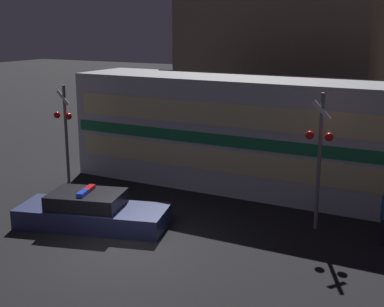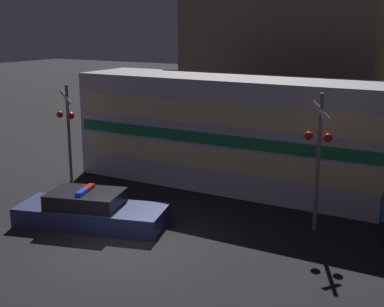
# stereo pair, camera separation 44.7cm
# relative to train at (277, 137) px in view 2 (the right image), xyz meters

# --- Properties ---
(ground_plane) EXTENTS (120.00, 120.00, 0.00)m
(ground_plane) POSITION_rel_train_xyz_m (-1.79, -7.16, -2.09)
(ground_plane) COLOR black
(train) EXTENTS (16.06, 3.07, 4.18)m
(train) POSITION_rel_train_xyz_m (0.00, 0.00, 0.00)
(train) COLOR #B7BABF
(train) RESTS_ON ground_plane
(police_car) EXTENTS (4.92, 2.96, 1.18)m
(police_car) POSITION_rel_train_xyz_m (-3.79, -6.05, -1.66)
(police_car) COLOR navy
(police_car) RESTS_ON ground_plane
(pedestrian) EXTENTS (0.28, 0.28, 1.64)m
(pedestrian) POSITION_rel_train_xyz_m (4.46, -3.29, -1.25)
(pedestrian) COLOR black
(pedestrian) RESTS_ON ground_plane
(crossing_signal_near) EXTENTS (0.83, 0.33, 4.18)m
(crossing_signal_near) POSITION_rel_train_xyz_m (2.42, -3.03, 0.35)
(crossing_signal_near) COLOR slate
(crossing_signal_near) RESTS_ON ground_plane
(crossing_signal_far) EXTENTS (0.83, 0.33, 3.85)m
(crossing_signal_far) POSITION_rel_train_xyz_m (-7.54, -2.85, 0.17)
(crossing_signal_far) COLOR slate
(crossing_signal_far) RESTS_ON ground_plane
(building_left) EXTENTS (10.07, 6.13, 10.04)m
(building_left) POSITION_rel_train_xyz_m (-3.08, 9.44, 2.93)
(building_left) COLOR brown
(building_left) RESTS_ON ground_plane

